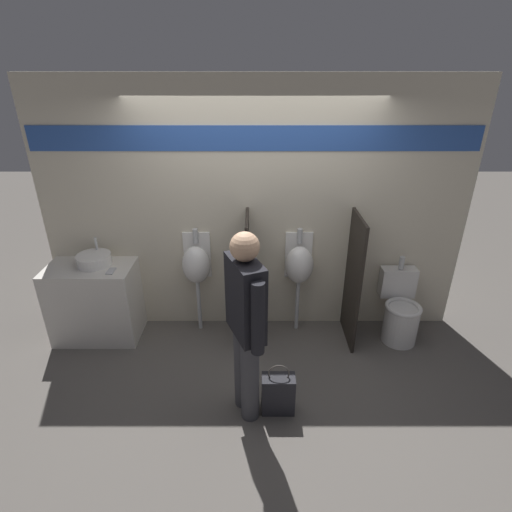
{
  "coord_description": "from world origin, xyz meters",
  "views": [
    {
      "loc": [
        0.01,
        -3.38,
        2.75
      ],
      "look_at": [
        0.0,
        0.17,
        1.05
      ],
      "focal_mm": 28.0,
      "sensor_mm": 36.0,
      "label": 1
    }
  ],
  "objects_px": {
    "sink_basin": "(95,259)",
    "toilet": "(401,313)",
    "cell_phone": "(112,271)",
    "urinal_far": "(300,265)",
    "person_in_vest": "(247,321)",
    "shopping_bag": "(279,393)",
    "urinal_near_counter": "(198,265)"
  },
  "relations": [
    {
      "from": "urinal_near_counter",
      "to": "toilet",
      "type": "bearing_deg",
      "value": -4.53
    },
    {
      "from": "urinal_far",
      "to": "sink_basin",
      "type": "bearing_deg",
      "value": -177.69
    },
    {
      "from": "toilet",
      "to": "person_in_vest",
      "type": "relative_size",
      "value": 0.53
    },
    {
      "from": "urinal_near_counter",
      "to": "sink_basin",
      "type": "bearing_deg",
      "value": -175.27
    },
    {
      "from": "person_in_vest",
      "to": "urinal_near_counter",
      "type": "bearing_deg",
      "value": 1.86
    },
    {
      "from": "sink_basin",
      "to": "toilet",
      "type": "distance_m",
      "value": 3.32
    },
    {
      "from": "sink_basin",
      "to": "shopping_bag",
      "type": "relative_size",
      "value": 0.7
    },
    {
      "from": "person_in_vest",
      "to": "sink_basin",
      "type": "bearing_deg",
      "value": 32.12
    },
    {
      "from": "urinal_far",
      "to": "person_in_vest",
      "type": "relative_size",
      "value": 0.71
    },
    {
      "from": "cell_phone",
      "to": "urinal_near_counter",
      "type": "distance_m",
      "value": 0.87
    },
    {
      "from": "sink_basin",
      "to": "person_in_vest",
      "type": "xyz_separation_m",
      "value": [
        1.61,
        -1.13,
        0.01
      ]
    },
    {
      "from": "urinal_far",
      "to": "shopping_bag",
      "type": "relative_size",
      "value": 2.39
    },
    {
      "from": "urinal_far",
      "to": "toilet",
      "type": "bearing_deg",
      "value": -9.01
    },
    {
      "from": "toilet",
      "to": "shopping_bag",
      "type": "height_order",
      "value": "toilet"
    },
    {
      "from": "urinal_far",
      "to": "person_in_vest",
      "type": "height_order",
      "value": "person_in_vest"
    },
    {
      "from": "urinal_near_counter",
      "to": "toilet",
      "type": "xyz_separation_m",
      "value": [
        2.21,
        -0.18,
        -0.49
      ]
    },
    {
      "from": "sink_basin",
      "to": "toilet",
      "type": "bearing_deg",
      "value": -1.55
    },
    {
      "from": "sink_basin",
      "to": "urinal_far",
      "type": "distance_m",
      "value": 2.16
    },
    {
      "from": "cell_phone",
      "to": "sink_basin",
      "type": "bearing_deg",
      "value": 144.44
    },
    {
      "from": "cell_phone",
      "to": "toilet",
      "type": "distance_m",
      "value": 3.09
    },
    {
      "from": "urinal_near_counter",
      "to": "shopping_bag",
      "type": "relative_size",
      "value": 2.39
    },
    {
      "from": "sink_basin",
      "to": "urinal_near_counter",
      "type": "bearing_deg",
      "value": 4.73
    },
    {
      "from": "cell_phone",
      "to": "shopping_bag",
      "type": "height_order",
      "value": "cell_phone"
    },
    {
      "from": "cell_phone",
      "to": "toilet",
      "type": "height_order",
      "value": "toilet"
    },
    {
      "from": "person_in_vest",
      "to": "shopping_bag",
      "type": "bearing_deg",
      "value": -116.08
    },
    {
      "from": "urinal_far",
      "to": "person_in_vest",
      "type": "bearing_deg",
      "value": -114.06
    },
    {
      "from": "person_in_vest",
      "to": "cell_phone",
      "type": "bearing_deg",
      "value": 32.19
    },
    {
      "from": "sink_basin",
      "to": "urinal_far",
      "type": "bearing_deg",
      "value": 2.31
    },
    {
      "from": "cell_phone",
      "to": "urinal_far",
      "type": "bearing_deg",
      "value": 7.2
    },
    {
      "from": "urinal_near_counter",
      "to": "toilet",
      "type": "height_order",
      "value": "urinal_near_counter"
    },
    {
      "from": "person_in_vest",
      "to": "shopping_bag",
      "type": "height_order",
      "value": "person_in_vest"
    },
    {
      "from": "toilet",
      "to": "cell_phone",
      "type": "bearing_deg",
      "value": -178.69
    }
  ]
}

